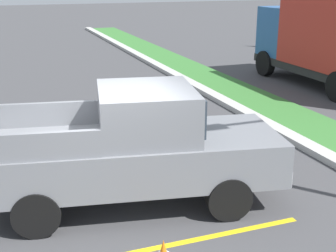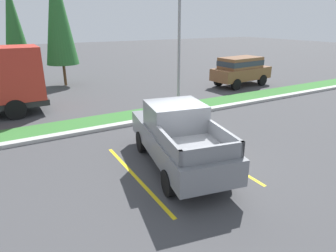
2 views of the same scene
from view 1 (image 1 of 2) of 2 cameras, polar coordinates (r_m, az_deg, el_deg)
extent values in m
plane|color=#424244|center=(8.28, -6.78, -10.08)|extent=(120.00, 120.00, 0.00)
cube|color=yellow|center=(9.81, -7.07, -5.37)|extent=(0.12, 4.80, 0.01)
cube|color=yellow|center=(7.18, -1.00, -14.76)|extent=(0.12, 4.80, 0.01)
cylinder|color=black|center=(9.30, 4.46, -4.14)|extent=(0.42, 0.80, 0.76)
cylinder|color=black|center=(7.81, 7.52, -8.81)|extent=(0.42, 0.80, 0.76)
cylinder|color=black|center=(9.09, -14.94, -5.28)|extent=(0.42, 0.80, 0.76)
cylinder|color=black|center=(7.56, -15.95, -10.36)|extent=(0.42, 0.80, 0.76)
cube|color=slate|center=(8.09, -4.70, -3.84)|extent=(2.83, 5.46, 0.76)
cube|color=slate|center=(7.85, -2.67, 1.71)|extent=(2.03, 1.90, 0.84)
cube|color=#2D3842|center=(7.98, 3.18, 2.34)|extent=(1.60, 0.36, 0.63)
cube|color=slate|center=(8.71, -14.87, 1.41)|extent=(0.45, 1.89, 0.44)
cube|color=slate|center=(7.11, -15.91, -2.50)|extent=(0.45, 1.89, 0.44)
cube|color=silver|center=(8.75, 12.25, -4.15)|extent=(1.80, 0.49, 0.28)
cylinder|color=black|center=(19.20, 11.94, 7.61)|extent=(1.00, 0.30, 1.00)
cylinder|color=black|center=(20.45, 17.22, 7.82)|extent=(1.00, 0.30, 1.00)
cube|color=#262626|center=(17.76, 19.47, 6.61)|extent=(6.81, 2.32, 0.30)
cube|color=#285693|center=(19.59, 15.04, 11.29)|extent=(1.61, 2.30, 1.90)
cube|color=#2D3842|center=(20.24, 13.75, 12.30)|extent=(0.06, 2.10, 0.90)
camera|label=2|loc=(13.20, -47.69, 15.69)|focal=31.58mm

